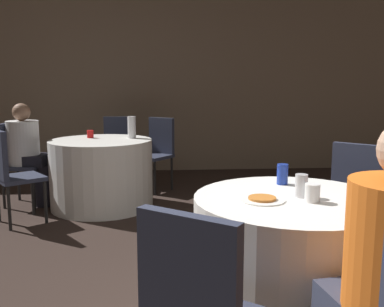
{
  "coord_description": "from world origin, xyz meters",
  "views": [
    {
      "loc": [
        -0.52,
        -2.12,
        1.33
      ],
      "look_at": [
        -0.3,
        0.9,
        0.84
      ],
      "focal_mm": 40.0,
      "sensor_mm": 36.0,
      "label": 1
    }
  ],
  "objects_px": {
    "soda_can_silver": "(301,186)",
    "chair_far_north": "(118,145)",
    "table_near": "(291,264)",
    "table_far": "(102,173)",
    "pizza_plate_near": "(262,199)",
    "person_white_shirt": "(30,154)",
    "chair_far_southwest": "(9,168)",
    "soda_can_red": "(370,187)",
    "chair_far_west": "(16,156)",
    "chair_far_northeast": "(157,147)",
    "bottle_far": "(132,127)",
    "soda_can_blue": "(282,174)",
    "chair_near_northeast": "(353,197)"
  },
  "relations": [
    {
      "from": "chair_far_northeast",
      "to": "soda_can_silver",
      "type": "relative_size",
      "value": 7.54
    },
    {
      "from": "chair_far_northeast",
      "to": "table_near",
      "type": "bearing_deg",
      "value": 141.55
    },
    {
      "from": "chair_far_northeast",
      "to": "bottle_far",
      "type": "height_order",
      "value": "bottle_far"
    },
    {
      "from": "chair_far_southwest",
      "to": "pizza_plate_near",
      "type": "height_order",
      "value": "chair_far_southwest"
    },
    {
      "from": "soda_can_red",
      "to": "soda_can_blue",
      "type": "relative_size",
      "value": 1.0
    },
    {
      "from": "table_far",
      "to": "person_white_shirt",
      "type": "xyz_separation_m",
      "value": [
        -0.79,
        0.12,
        0.21
      ]
    },
    {
      "from": "chair_far_north",
      "to": "chair_far_southwest",
      "type": "distance_m",
      "value": 1.76
    },
    {
      "from": "chair_far_southwest",
      "to": "soda_can_blue",
      "type": "height_order",
      "value": "chair_far_southwest"
    },
    {
      "from": "table_near",
      "to": "pizza_plate_near",
      "type": "height_order",
      "value": "pizza_plate_near"
    },
    {
      "from": "pizza_plate_near",
      "to": "soda_can_silver",
      "type": "relative_size",
      "value": 1.94
    },
    {
      "from": "person_white_shirt",
      "to": "chair_far_southwest",
      "type": "bearing_deg",
      "value": 9.8
    },
    {
      "from": "chair_far_northeast",
      "to": "table_far",
      "type": "bearing_deg",
      "value": 90.0
    },
    {
      "from": "table_far",
      "to": "chair_far_southwest",
      "type": "bearing_deg",
      "value": -144.03
    },
    {
      "from": "chair_far_northeast",
      "to": "soda_can_blue",
      "type": "relative_size",
      "value": 7.54
    },
    {
      "from": "chair_far_north",
      "to": "table_far",
      "type": "bearing_deg",
      "value": 90.0
    },
    {
      "from": "soda_can_red",
      "to": "soda_can_silver",
      "type": "height_order",
      "value": "same"
    },
    {
      "from": "table_near",
      "to": "chair_far_north",
      "type": "relative_size",
      "value": 1.15
    },
    {
      "from": "chair_far_southwest",
      "to": "chair_far_west",
      "type": "xyz_separation_m",
      "value": [
        -0.17,
        0.72,
        0.0
      ]
    },
    {
      "from": "table_near",
      "to": "chair_far_northeast",
      "type": "distance_m",
      "value": 3.36
    },
    {
      "from": "chair_near_northeast",
      "to": "chair_far_west",
      "type": "bearing_deg",
      "value": 9.77
    },
    {
      "from": "table_far",
      "to": "chair_far_west",
      "type": "xyz_separation_m",
      "value": [
        -0.96,
        0.15,
        0.18
      ]
    },
    {
      "from": "pizza_plate_near",
      "to": "soda_can_blue",
      "type": "xyz_separation_m",
      "value": [
        0.2,
        0.35,
        0.05
      ]
    },
    {
      "from": "soda_can_blue",
      "to": "table_near",
      "type": "bearing_deg",
      "value": -95.06
    },
    {
      "from": "table_near",
      "to": "table_far",
      "type": "xyz_separation_m",
      "value": [
        -1.35,
        2.51,
        -0.0
      ]
    },
    {
      "from": "chair_far_west",
      "to": "chair_far_northeast",
      "type": "relative_size",
      "value": 1.0
    },
    {
      "from": "chair_far_southwest",
      "to": "pizza_plate_near",
      "type": "relative_size",
      "value": 3.89
    },
    {
      "from": "table_near",
      "to": "chair_far_northeast",
      "type": "xyz_separation_m",
      "value": [
        -0.74,
        3.27,
        0.18
      ]
    },
    {
      "from": "person_white_shirt",
      "to": "chair_far_northeast",
      "type": "bearing_deg",
      "value": 123.13
    },
    {
      "from": "pizza_plate_near",
      "to": "bottle_far",
      "type": "height_order",
      "value": "bottle_far"
    },
    {
      "from": "table_near",
      "to": "person_white_shirt",
      "type": "distance_m",
      "value": 3.41
    },
    {
      "from": "chair_far_north",
      "to": "chair_far_northeast",
      "type": "distance_m",
      "value": 0.56
    },
    {
      "from": "chair_far_north",
      "to": "pizza_plate_near",
      "type": "relative_size",
      "value": 3.89
    },
    {
      "from": "table_near",
      "to": "chair_near_northeast",
      "type": "distance_m",
      "value": 0.96
    },
    {
      "from": "soda_can_silver",
      "to": "chair_far_north",
      "type": "bearing_deg",
      "value": 110.65
    },
    {
      "from": "chair_far_northeast",
      "to": "soda_can_blue",
      "type": "distance_m",
      "value": 3.07
    },
    {
      "from": "chair_far_southwest",
      "to": "soda_can_silver",
      "type": "relative_size",
      "value": 7.54
    },
    {
      "from": "chair_far_west",
      "to": "soda_can_silver",
      "type": "bearing_deg",
      "value": 50.37
    },
    {
      "from": "soda_can_red",
      "to": "table_near",
      "type": "bearing_deg",
      "value": 174.02
    },
    {
      "from": "person_white_shirt",
      "to": "chair_far_west",
      "type": "bearing_deg",
      "value": -90.0
    },
    {
      "from": "table_far",
      "to": "chair_far_northeast",
      "type": "xyz_separation_m",
      "value": [
        0.61,
        0.75,
        0.18
      ]
    },
    {
      "from": "chair_far_west",
      "to": "person_white_shirt",
      "type": "distance_m",
      "value": 0.17
    },
    {
      "from": "chair_far_west",
      "to": "soda_can_silver",
      "type": "xyz_separation_m",
      "value": [
        2.35,
        -2.66,
        0.25
      ]
    },
    {
      "from": "person_white_shirt",
      "to": "soda_can_blue",
      "type": "bearing_deg",
      "value": 51.79
    },
    {
      "from": "chair_near_northeast",
      "to": "bottle_far",
      "type": "bearing_deg",
      "value": -6.07
    },
    {
      "from": "chair_far_northeast",
      "to": "soda_can_blue",
      "type": "bearing_deg",
      "value": 143.3
    },
    {
      "from": "chair_far_southwest",
      "to": "pizza_plate_near",
      "type": "bearing_deg",
      "value": 8.5
    },
    {
      "from": "chair_far_southwest",
      "to": "chair_far_northeast",
      "type": "height_order",
      "value": "same"
    },
    {
      "from": "chair_far_north",
      "to": "person_white_shirt",
      "type": "distance_m",
      "value": 1.21
    },
    {
      "from": "chair_far_north",
      "to": "chair_far_southwest",
      "type": "relative_size",
      "value": 1.0
    },
    {
      "from": "chair_far_southwest",
      "to": "person_white_shirt",
      "type": "distance_m",
      "value": 0.69
    }
  ]
}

